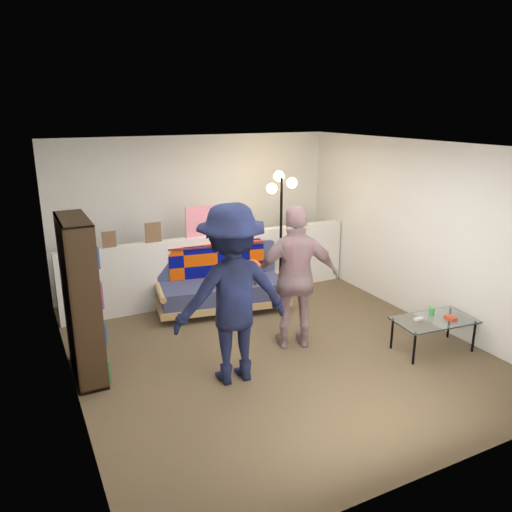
{
  "coord_description": "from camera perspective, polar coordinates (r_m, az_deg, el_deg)",
  "views": [
    {
      "loc": [
        -2.61,
        -4.84,
        2.8
      ],
      "look_at": [
        0.0,
        0.4,
        1.05
      ],
      "focal_mm": 35.0,
      "sensor_mm": 36.0,
      "label": 1
    }
  ],
  "objects": [
    {
      "name": "futon_sofa",
      "position": [
        7.19,
        -3.91,
        -3.15
      ],
      "size": [
        1.96,
        1.15,
        0.79
      ],
      "color": "tan",
      "rests_on": "ground"
    },
    {
      "name": "ground",
      "position": [
        6.17,
        1.69,
        -10.35
      ],
      "size": [
        5.0,
        5.0,
        0.0
      ],
      "primitive_type": "plane",
      "color": "brown",
      "rests_on": "ground"
    },
    {
      "name": "person_left",
      "position": [
        5.15,
        -2.78,
        -4.42
      ],
      "size": [
        1.27,
        0.78,
        1.9
      ],
      "primitive_type": "imported",
      "rotation": [
        0.0,
        0.0,
        3.08
      ],
      "color": "black",
      "rests_on": "ground"
    },
    {
      "name": "room_shell",
      "position": [
        6.02,
        -0.3,
        5.85
      ],
      "size": [
        4.6,
        5.05,
        2.45
      ],
      "color": "silver",
      "rests_on": "ground"
    },
    {
      "name": "floor_lamp",
      "position": [
        7.4,
        2.85,
        5.33
      ],
      "size": [
        0.43,
        0.34,
        1.9
      ],
      "color": "black",
      "rests_on": "ground"
    },
    {
      "name": "coffee_table",
      "position": [
        6.31,
        19.72,
        -7.04
      ],
      "size": [
        1.0,
        0.61,
        0.49
      ],
      "color": "black",
      "rests_on": "ground"
    },
    {
      "name": "ledge_decor",
      "position": [
        7.22,
        -6.52,
        3.54
      ],
      "size": [
        2.97,
        0.02,
        0.45
      ],
      "color": "brown",
      "rests_on": "half_wall_ledge"
    },
    {
      "name": "bookshelf",
      "position": [
        5.57,
        -19.32,
        -5.26
      ],
      "size": [
        0.29,
        0.87,
        1.74
      ],
      "color": "black",
      "rests_on": "ground"
    },
    {
      "name": "person_right",
      "position": [
        5.9,
        4.63,
        -2.53
      ],
      "size": [
        1.1,
        0.73,
        1.73
      ],
      "primitive_type": "imported",
      "rotation": [
        0.0,
        0.0,
        2.81
      ],
      "color": "#C37E88",
      "rests_on": "ground"
    },
    {
      "name": "half_wall_ledge",
      "position": [
        7.49,
        -4.78,
        -1.29
      ],
      "size": [
        4.45,
        0.15,
        1.0
      ],
      "primitive_type": "cube",
      "color": "silver",
      "rests_on": "ground"
    }
  ]
}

